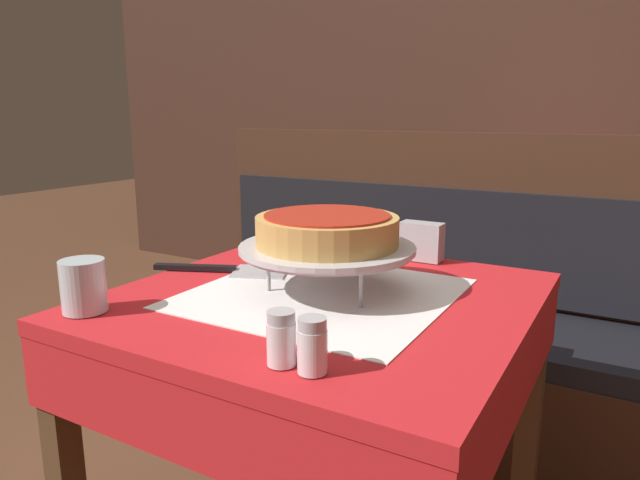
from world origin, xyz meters
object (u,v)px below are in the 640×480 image
at_px(water_glass_near, 83,286).
at_px(napkin_holder, 421,241).
at_px(booth_bench, 416,347).
at_px(pizza_pan_stand, 328,250).
at_px(dining_table_front, 323,342).
at_px(salt_shaker, 281,338).
at_px(condiment_caddy, 560,185).
at_px(dining_table_rear, 538,217).
at_px(pepper_shaker, 312,346).
at_px(pizza_server, 228,270).
at_px(deep_dish_pizza, 328,230).

xyz_separation_m(water_glass_near, napkin_holder, (0.39, 0.64, -0.00)).
relative_size(booth_bench, pizza_pan_stand, 5.02).
height_order(dining_table_front, napkin_holder, napkin_holder).
xyz_separation_m(dining_table_front, salt_shaker, (0.11, -0.31, 0.14)).
xyz_separation_m(water_glass_near, condiment_caddy, (0.52, 2.02, -0.01)).
relative_size(dining_table_rear, salt_shaker, 9.77).
relative_size(dining_table_front, water_glass_near, 8.24).
distance_m(dining_table_front, pizza_pan_stand, 0.19).
bearing_deg(napkin_holder, dining_table_front, -102.76).
distance_m(pizza_pan_stand, water_glass_near, 0.45).
bearing_deg(condiment_caddy, pepper_shaker, -91.32).
bearing_deg(condiment_caddy, pizza_pan_stand, -96.87).
height_order(dining_table_rear, pizza_server, pizza_server).
height_order(deep_dish_pizza, condiment_caddy, condiment_caddy).
xyz_separation_m(dining_table_front, condiment_caddy, (0.21, 1.72, 0.14)).
relative_size(pizza_pan_stand, condiment_caddy, 2.14).
height_order(pizza_pan_stand, pepper_shaker, pizza_pan_stand).
height_order(pizza_server, water_glass_near, water_glass_near).
bearing_deg(deep_dish_pizza, salt_shaker, -71.64).
distance_m(booth_bench, salt_shaker, 1.24).
xyz_separation_m(dining_table_front, pizza_server, (-0.26, 0.03, 0.11)).
distance_m(pizza_server, pepper_shaker, 0.54).
bearing_deg(pizza_server, pizza_pan_stand, -2.16).
bearing_deg(napkin_holder, pepper_shaker, -82.74).
distance_m(dining_table_rear, pizza_pan_stand, 1.68).
bearing_deg(booth_bench, deep_dish_pizza, -82.99).
height_order(pepper_shaker, condiment_caddy, condiment_caddy).
height_order(dining_table_rear, water_glass_near, water_glass_near).
bearing_deg(salt_shaker, dining_table_front, 109.52).
bearing_deg(napkin_holder, pizza_server, -136.89).
distance_m(water_glass_near, condiment_caddy, 2.09).
bearing_deg(booth_bench, pizza_server, -101.42).
relative_size(booth_bench, condiment_caddy, 10.74).
height_order(booth_bench, water_glass_near, booth_bench).
relative_size(deep_dish_pizza, salt_shaker, 3.55).
distance_m(booth_bench, water_glass_near, 1.24).
bearing_deg(booth_bench, pizza_pan_stand, -82.99).
xyz_separation_m(pizza_pan_stand, salt_shaker, (0.11, -0.33, -0.04)).
xyz_separation_m(pizza_pan_stand, water_glass_near, (-0.31, -0.32, -0.04)).
relative_size(dining_table_rear, napkin_holder, 7.62).
bearing_deg(deep_dish_pizza, pizza_pan_stand, 8.13).
height_order(salt_shaker, napkin_holder, napkin_holder).
xyz_separation_m(pizza_pan_stand, napkin_holder, (0.08, 0.32, -0.04)).
distance_m(booth_bench, napkin_holder, 0.70).
relative_size(booth_bench, napkin_holder, 17.26).
bearing_deg(deep_dish_pizza, dining_table_rear, 85.53).
relative_size(pizza_pan_stand, deep_dish_pizza, 1.24).
xyz_separation_m(salt_shaker, pepper_shaker, (0.05, 0.00, -0.00)).
xyz_separation_m(pizza_pan_stand, condiment_caddy, (0.21, 1.70, -0.04)).
bearing_deg(water_glass_near, pizza_pan_stand, 45.31).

